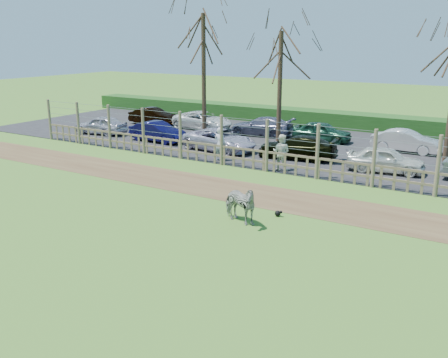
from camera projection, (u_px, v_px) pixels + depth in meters
The scene contains 21 objects.
ground at pixel (161, 223), 17.10m from camera, with size 120.00×120.00×0.00m, color olive.
dirt_strip at pixel (228, 190), 20.80m from camera, with size 34.00×2.80×0.01m, color brown.
asphalt at pixel (317, 147), 29.01m from camera, with size 44.00×13.00×0.04m, color #232326.
hedge at pixel (354, 121), 34.62m from camera, with size 46.00×2.00×1.10m, color #1E4716.
fence at pixel (267, 155), 23.46m from camera, with size 30.16×0.16×2.50m.
tree_left at pixel (203, 47), 29.11m from camera, with size 4.80×4.80×7.88m.
tree_mid at pixel (280, 61), 27.88m from camera, with size 4.80×4.80×6.83m.
zebra at pixel (239, 204), 16.91m from camera, with size 0.74×1.62×1.37m, color gray.
visitor_a at pixel (220, 144), 25.44m from camera, with size 0.63×0.41×1.72m, color silver.
visitor_b at pixel (281, 152), 23.58m from camera, with size 0.84×0.65×1.72m, color silver.
crow at pixel (278, 213), 17.68m from camera, with size 0.28×0.21×0.23m.
car_0 at pixel (101, 125), 32.59m from camera, with size 1.42×3.52×1.20m, color #B2ADBB.
car_1 at pixel (157, 132), 30.21m from camera, with size 1.27×3.64×1.20m, color #0E0C40.
car_2 at pixel (219, 140), 27.81m from camera, with size 1.99×4.32×1.20m, color #BAB2C9.
car_3 at pixel (298, 147), 25.93m from camera, with size 1.68×4.13×1.20m, color black.
car_4 at pixel (386, 159), 23.29m from camera, with size 1.42×3.52×1.20m, color silver.
car_7 at pixel (153, 116), 36.29m from camera, with size 1.27×3.64×1.20m, color black.
car_8 at pixel (202, 120), 34.42m from camera, with size 1.99×4.32×1.20m, color white.
car_9 at pixel (262, 126), 32.12m from camera, with size 1.68×4.13×1.20m, color #56576F.
car_10 at pixel (322, 132), 30.27m from camera, with size 1.42×3.52×1.20m, color #19432F.
car_11 at pixel (406, 141), 27.47m from camera, with size 1.27×3.64×1.20m, color silver.
Camera 1 is at (10.20, -12.59, 6.09)m, focal length 40.00 mm.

